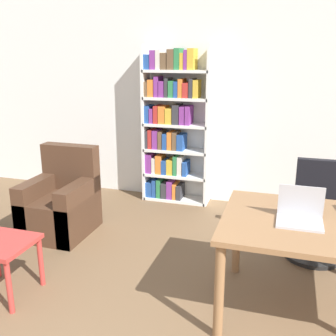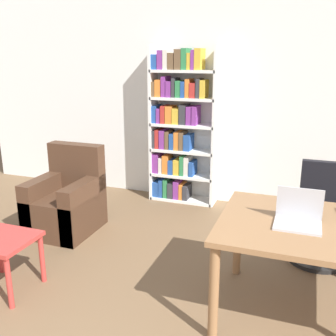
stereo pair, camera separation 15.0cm
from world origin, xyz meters
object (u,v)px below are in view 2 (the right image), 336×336
at_px(desk, 321,238).
at_px(bookshelf, 178,127).
at_px(office_chair, 320,219).
at_px(armchair, 67,204).
at_px(laptop, 298,217).
at_px(side_table_blue, 2,247).

height_order(desk, bookshelf, bookshelf).
bearing_deg(office_chair, armchair, -173.94).
relative_size(armchair, bookshelf, 0.46).
xyz_separation_m(laptop, armchair, (-2.48, 0.78, -0.51)).
bearing_deg(desk, bookshelf, 130.32).
xyz_separation_m(desk, armchair, (-2.65, 0.74, -0.36)).
relative_size(desk, side_table_blue, 2.72).
distance_m(side_table_blue, armchair, 1.22).
bearing_deg(desk, side_table_blue, -169.42).
distance_m(office_chair, side_table_blue, 2.90).
relative_size(side_table_blue, armchair, 0.56).
relative_size(desk, armchair, 1.52).
xyz_separation_m(desk, bookshelf, (-1.77, 2.08, 0.35)).
height_order(side_table_blue, armchair, armchair).
distance_m(office_chair, armchair, 2.69).
bearing_deg(armchair, office_chair, 6.06).
bearing_deg(bookshelf, side_table_blue, -105.33).
xyz_separation_m(side_table_blue, bookshelf, (0.70, 2.54, 0.63)).
xyz_separation_m(laptop, side_table_blue, (-2.30, -0.42, -0.43)).
relative_size(side_table_blue, bookshelf, 0.26).
bearing_deg(laptop, desk, 12.39).
bearing_deg(armchair, laptop, -17.47).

